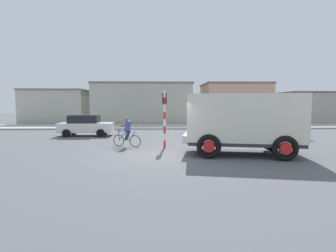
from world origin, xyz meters
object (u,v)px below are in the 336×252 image
Objects in this scene: cyclist at (127,132)px; car_red_near at (86,125)px; car_white_mid at (275,127)px; truck_foreground at (243,120)px; traffic_light_pole at (165,111)px.

car_red_near is (-3.79, 5.36, -0.05)m from cyclist.
car_red_near is at bearing 125.23° from cyclist.
cyclist is at bearing -163.23° from car_white_mid.
cyclist is (-5.84, 2.48, -0.80)m from truck_foreground.
traffic_light_pole is (2.14, -0.26, 1.20)m from cyclist.
truck_foreground is at bearing -30.88° from traffic_light_pole.
truck_foreground reaches higher than car_white_mid.
car_white_mid is at bearing -9.88° from car_red_near.
cyclist reaches higher than car_white_mid.
cyclist is 0.54× the size of traffic_light_pole.
traffic_light_pole is 0.79× the size of car_red_near.
traffic_light_pole reaches higher than car_red_near.
car_white_mid is (13.67, -2.38, 0.00)m from car_red_near.
traffic_light_pole reaches higher than truck_foreground.
traffic_light_pole is 0.74× the size of car_white_mid.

